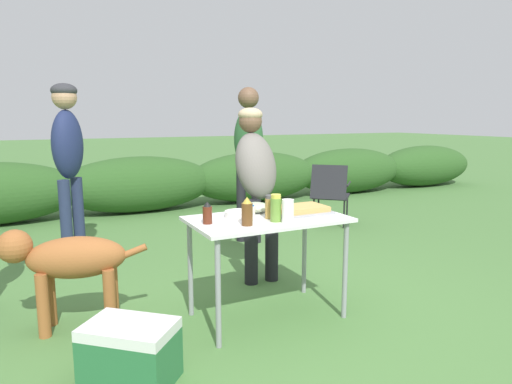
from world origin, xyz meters
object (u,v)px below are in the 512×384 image
food_tray (300,210)px  mixing_bowl (256,207)px  spice_jar (269,207)px  standing_person_in_gray_fleece (256,175)px  dog (67,261)px  cooler_box (130,353)px  mayo_bottle (250,212)px  beer_bottle (247,212)px  folding_table (267,228)px  camp_chair_green_behind_table (330,191)px  paper_cup_stack (288,211)px  standing_person_in_dark_puffer (68,151)px  standing_person_with_beanie (249,149)px  relish_jar (276,208)px  plate_stack (239,214)px  bbq_sauce_bottle (207,213)px

food_tray → mixing_bowl: (-0.27, 0.19, 0.01)m
spice_jar → standing_person_in_gray_fleece: 0.85m
dog → cooler_box: bearing=-149.4°
mayo_bottle → beer_bottle: bearing=-126.6°
mayo_bottle → folding_table: bearing=19.4°
folding_table → camp_chair_green_behind_table: camp_chair_green_behind_table is taller
paper_cup_stack → standing_person_in_dark_puffer: size_ratio=0.09×
folding_table → standing_person_with_beanie: bearing=68.1°
mayo_bottle → camp_chair_green_behind_table: bearing=44.2°
beer_bottle → relish_jar: bearing=3.6°
mayo_bottle → dog: mayo_bottle is taller
camp_chair_green_behind_table → standing_person_in_gray_fleece: bearing=-99.3°
folding_table → plate_stack: bearing=147.2°
folding_table → mixing_bowl: bearing=87.4°
beer_bottle → paper_cup_stack: bearing=-10.3°
mayo_bottle → relish_jar: size_ratio=0.73×
plate_stack → bbq_sauce_bottle: bbq_sauce_bottle is taller
food_tray → dog: size_ratio=0.42×
relish_jar → standing_person_in_gray_fleece: bearing=71.5°
plate_stack → relish_jar: 0.30m
paper_cup_stack → relish_jar: 0.09m
folding_table → paper_cup_stack: (0.05, -0.20, 0.16)m
beer_bottle → standing_person_in_dark_puffer: 2.39m
bbq_sauce_bottle → cooler_box: (-0.62, -0.42, -0.64)m
food_tray → spice_jar: 0.29m
mayo_bottle → relish_jar: relish_jar is taller
paper_cup_stack → mayo_bottle: paper_cup_stack is taller
dog → folding_table: bearing=-93.4°
beer_bottle → cooler_box: 1.10m
folding_table → mayo_bottle: (-0.16, -0.06, 0.14)m
mixing_bowl → relish_jar: bearing=-92.7°
paper_cup_stack → dog: 1.53m
dog → camp_chair_green_behind_table: camp_chair_green_behind_table is taller
folding_table → standing_person_in_gray_fleece: 0.85m
plate_stack → mayo_bottle: size_ratio=1.48×
plate_stack → camp_chair_green_behind_table: 3.03m
folding_table → dog: folding_table is taller
dog → bbq_sauce_bottle: bearing=-101.0°
bbq_sauce_bottle → camp_chair_green_behind_table: bbq_sauce_bottle is taller
camp_chair_green_behind_table → standing_person_in_dark_puffer: bearing=-135.4°
mayo_bottle → standing_person_with_beanie: size_ratio=0.08×
bbq_sauce_bottle → standing_person_in_gray_fleece: bearing=45.1°
standing_person_with_beanie → cooler_box: standing_person_with_beanie is taller
mixing_bowl → beer_bottle: size_ratio=1.05×
standing_person_in_gray_fleece → dog: (-1.59, -0.33, -0.46)m
paper_cup_stack → cooler_box: paper_cup_stack is taller
dog → cooler_box: dog is taller
dog → paper_cup_stack: bearing=-100.1°
mayo_bottle → standing_person_in_gray_fleece: size_ratio=0.09×
spice_jar → standing_person_in_dark_puffer: standing_person_in_dark_puffer is taller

